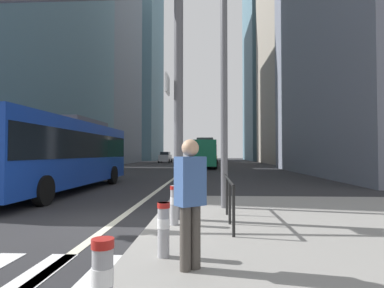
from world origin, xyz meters
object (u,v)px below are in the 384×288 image
at_px(bollard_left, 164,227).
at_px(car_receding_near, 206,158).
at_px(street_lamp_post, 224,32).
at_px(bollard_front, 102,282).
at_px(city_bus_blue_oncoming, 61,151).
at_px(traffic_signal_gantry, 79,54).
at_px(city_bus_red_receding, 206,152).
at_px(pedestrian_waiting, 190,196).
at_px(bollard_right, 174,203).
at_px(car_oncoming_mid, 165,157).
at_px(car_receding_far, 210,158).
at_px(city_bus_red_distant, 207,152).

bearing_deg(bollard_left, car_receding_near, 89.47).
bearing_deg(street_lamp_post, bollard_front, -101.94).
xyz_separation_m(city_bus_blue_oncoming, traffic_signal_gantry, (3.37, -6.24, 2.33)).
distance_m(traffic_signal_gantry, bollard_left, 5.12).
bearing_deg(street_lamp_post, city_bus_blue_oncoming, 146.86).
relative_size(city_bus_red_receding, street_lamp_post, 1.47).
distance_m(city_bus_blue_oncoming, street_lamp_post, 9.05).
bearing_deg(pedestrian_waiting, traffic_signal_gantry, 132.28).
height_order(car_receding_near, bollard_right, car_receding_near).
bearing_deg(car_receding_near, bollard_front, -90.79).
relative_size(car_receding_near, bollard_left, 5.19).
relative_size(city_bus_blue_oncoming, traffic_signal_gantry, 1.57).
height_order(car_receding_near, bollard_front, car_receding_near).
distance_m(traffic_signal_gantry, bollard_right, 4.33).
bearing_deg(bollard_front, pedestrian_waiting, 67.69).
bearing_deg(bollard_front, car_receding_near, 89.21).
xyz_separation_m(car_oncoming_mid, pedestrian_waiting, (7.40, -51.79, 0.15)).
height_order(city_bus_blue_oncoming, car_receding_far, city_bus_blue_oncoming).
distance_m(car_oncoming_mid, traffic_signal_gantry, 48.88).
bearing_deg(city_bus_red_receding, street_lamp_post, -88.56).
distance_m(car_oncoming_mid, bollard_left, 51.76).
xyz_separation_m(car_receding_far, bollard_left, (-1.04, -43.52, -0.38)).
xyz_separation_m(street_lamp_post, pedestrian_waiting, (-0.71, -4.89, -4.15)).
height_order(car_oncoming_mid, street_lamp_post, street_lamp_post).
relative_size(traffic_signal_gantry, bollard_right, 8.44).
bearing_deg(bollard_left, city_bus_red_distant, 89.53).
height_order(car_receding_near, pedestrian_waiting, car_receding_near).
bearing_deg(pedestrian_waiting, car_oncoming_mid, 98.14).
distance_m(city_bus_red_receding, car_receding_near, 10.14).
relative_size(street_lamp_post, bollard_right, 9.34).
xyz_separation_m(car_receding_near, pedestrian_waiting, (0.04, -43.57, 0.15)).
bearing_deg(car_receding_far, city_bus_blue_oncoming, -101.28).
xyz_separation_m(city_bus_blue_oncoming, pedestrian_waiting, (6.29, -9.46, -0.70)).
xyz_separation_m(city_bus_red_distant, bollard_left, (-0.45, -54.12, -1.23)).
height_order(bollard_front, bollard_left, bollard_front).
distance_m(bollard_front, pedestrian_waiting, 1.82).
bearing_deg(bollard_left, car_oncoming_mid, 97.74).
bearing_deg(city_bus_red_distant, street_lamp_post, -89.20).
bearing_deg(city_bus_red_receding, car_receding_near, 90.17).
bearing_deg(car_oncoming_mid, bollard_front, -82.81).
relative_size(city_bus_red_receding, car_receding_near, 2.75).
bearing_deg(traffic_signal_gantry, bollard_left, -47.52).
xyz_separation_m(car_receding_far, traffic_signal_gantry, (-3.53, -40.80, 3.18)).
relative_size(city_bus_blue_oncoming, bollard_front, 13.52).
height_order(city_bus_red_distant, bollard_front, city_bus_red_distant).
relative_size(car_receding_near, pedestrian_waiting, 2.41).
relative_size(car_oncoming_mid, bollard_front, 4.86).
bearing_deg(city_bus_red_distant, car_receding_far, -86.82).
bearing_deg(car_receding_far, bollard_left, -91.36).
bearing_deg(car_receding_far, car_oncoming_mid, 135.86).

